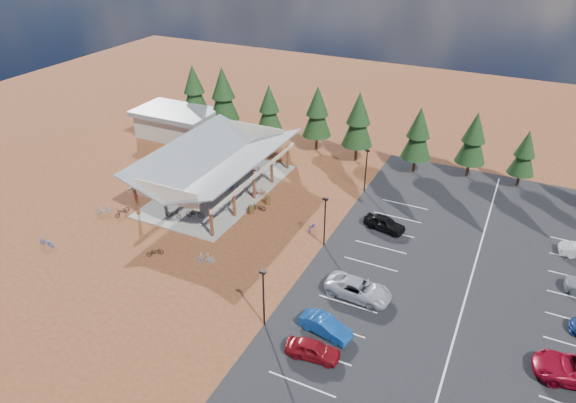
{
  "coord_description": "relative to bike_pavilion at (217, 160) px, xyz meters",
  "views": [
    {
      "loc": [
        19.68,
        -35.95,
        27.95
      ],
      "look_at": [
        0.1,
        4.24,
        2.43
      ],
      "focal_mm": 32.0,
      "sensor_mm": 36.0,
      "label": 1
    }
  ],
  "objects": [
    {
      "name": "pine_4",
      "position": [
        11.35,
        14.4,
        1.69
      ],
      "size": [
        3.88,
        3.88,
        9.03
      ],
      "color": "#382314",
      "rests_on": "ground"
    },
    {
      "name": "pine_7",
      "position": [
        30.53,
        15.92,
        0.4
      ],
      "size": [
        2.97,
        2.97,
        6.93
      ],
      "color": "#382314",
      "rests_on": "ground"
    },
    {
      "name": "bike_9",
      "position": [
        -7.99,
        -9.8,
        -3.31
      ],
      "size": [
        1.64,
        1.43,
        1.02
      ],
      "primitive_type": "imported",
      "rotation": [
        0.0,
        0.0,
        2.24
      ],
      "color": "gray",
      "rests_on": "ground"
    },
    {
      "name": "bike_8",
      "position": [
        -6.12,
        -9.15,
        -3.32
      ],
      "size": [
        0.86,
        1.97,
        1.0
      ],
      "primitive_type": "imported",
      "rotation": [
        0.0,
        0.0,
        -0.1
      ],
      "color": "black",
      "rests_on": "ground"
    },
    {
      "name": "asphalt_lot",
      "position": [
        28.5,
        -4.0,
        -3.8
      ],
      "size": [
        27.0,
        44.0,
        0.04
      ],
      "primitive_type": "cube",
      "color": "black",
      "rests_on": "ground"
    },
    {
      "name": "pine_2",
      "position": [
        -1.15,
        14.6,
        1.18
      ],
      "size": [
        3.52,
        3.52,
        8.19
      ],
      "color": "#382314",
      "rests_on": "ground"
    },
    {
      "name": "bike_6",
      "position": [
        1.64,
        0.58,
        -3.3
      ],
      "size": [
        1.71,
        0.99,
        0.85
      ],
      "primitive_type": "imported",
      "rotation": [
        0.0,
        0.0,
        1.85
      ],
      "color": "navy",
      "rests_on": "concrete_pad"
    },
    {
      "name": "bike_2",
      "position": [
        -2.48,
        2.99,
        -3.29
      ],
      "size": [
        1.71,
        0.86,
        0.86
      ],
      "primitive_type": "imported",
      "rotation": [
        0.0,
        0.0,
        1.39
      ],
      "color": "#13189C",
      "rests_on": "concrete_pad"
    },
    {
      "name": "bike_15",
      "position": [
        4.66,
        0.76,
        -3.33
      ],
      "size": [
        1.56,
        1.41,
        0.99
      ],
      "primitive_type": "imported",
      "rotation": [
        0.0,
        0.0,
        2.27
      ],
      "color": "maroon",
      "rests_on": "ground"
    },
    {
      "name": "concrete_pad",
      "position": [
        0.0,
        0.0,
        -3.77
      ],
      "size": [
        10.6,
        18.6,
        0.1
      ],
      "primitive_type": "cube",
      "color": "gray",
      "rests_on": "ground"
    },
    {
      "name": "ground",
      "position": [
        10.0,
        -7.0,
        -3.82
      ],
      "size": [
        140.0,
        140.0,
        0.0
      ],
      "primitive_type": "plane",
      "color": "brown",
      "rests_on": "ground"
    },
    {
      "name": "car_2",
      "position": [
        20.43,
        -10.72,
        -3.02
      ],
      "size": [
        5.64,
        2.82,
        1.54
      ],
      "primitive_type": "imported",
      "rotation": [
        0.0,
        0.0,
        1.52
      ],
      "color": "#ABADB4",
      "rests_on": "asphalt_lot"
    },
    {
      "name": "pine_3",
      "position": [
        5.52,
        15.25,
        1.54
      ],
      "size": [
        3.77,
        3.77,
        8.78
      ],
      "color": "#382314",
      "rests_on": "ground"
    },
    {
      "name": "bike_13",
      "position": [
        6.44,
        -12.33,
        -3.29
      ],
      "size": [
        1.85,
        1.14,
        1.08
      ],
      "primitive_type": "imported",
      "rotation": [
        0.0,
        0.0,
        5.1
      ],
      "color": "#999AA2",
      "rests_on": "ground"
    },
    {
      "name": "pine_1",
      "position": [
        -8.16,
        14.45,
        2.13
      ],
      "size": [
        4.18,
        4.18,
        9.74
      ],
      "color": "#382314",
      "rests_on": "ground"
    },
    {
      "name": "trash_bin_0",
      "position": [
        5.86,
        -2.94,
        -3.37
      ],
      "size": [
        0.6,
        0.6,
        0.9
      ],
      "primitive_type": "cylinder",
      "color": "#4B381B",
      "rests_on": "ground"
    },
    {
      "name": "bike_0",
      "position": [
        -0.94,
        -7.3,
        -3.25
      ],
      "size": [
        1.88,
        0.88,
        0.95
      ],
      "primitive_type": "imported",
      "rotation": [
        0.0,
        0.0,
        1.71
      ],
      "color": "black",
      "rests_on": "concrete_pad"
    },
    {
      "name": "car_4",
      "position": [
        19.38,
        0.18,
        -3.07
      ],
      "size": [
        4.44,
        2.44,
        1.43
      ],
      "primitive_type": "imported",
      "rotation": [
        0.0,
        0.0,
        1.38
      ],
      "color": "black",
      "rests_on": "asphalt_lot"
    },
    {
      "name": "trash_bin_1",
      "position": [
        6.47,
        -0.39,
        -3.37
      ],
      "size": [
        0.6,
        0.6,
        0.9
      ],
      "primitive_type": "cylinder",
      "color": "#4B381B",
      "rests_on": "ground"
    },
    {
      "name": "bike_10",
      "position": [
        -8.56,
        -16.77,
        -3.34
      ],
      "size": [
        1.85,
        0.66,
        0.97
      ],
      "primitive_type": "imported",
      "rotation": [
        0.0,
        0.0,
        4.72
      ],
      "color": "#165197",
      "rests_on": "ground"
    },
    {
      "name": "bike_4",
      "position": [
        1.06,
        -6.28,
        -3.22
      ],
      "size": [
        2.01,
        1.15,
        1.0
      ],
      "primitive_type": "imported",
      "rotation": [
        0.0,
        0.0,
        1.84
      ],
      "color": "black",
      "rests_on": "concrete_pad"
    },
    {
      "name": "bike_14",
      "position": [
        12.91,
        -3.14,
        -3.42
      ],
      "size": [
        0.56,
        1.54,
        0.8
      ],
      "primitive_type": "imported",
      "rotation": [
        0.0,
        0.0,
        0.02
      ],
      "color": "navy",
      "rests_on": "ground"
    },
    {
      "name": "outbuilding",
      "position": [
        -14.0,
        11.0,
        -1.8
      ],
      "size": [
        11.0,
        7.0,
        3.9
      ],
      "color": "#ADA593",
      "rests_on": "ground"
    },
    {
      "name": "pine_5",
      "position": [
        18.83,
        14.29,
        1.26
      ],
      "size": [
        3.57,
        3.57,
        8.32
      ],
      "color": "#382314",
      "rests_on": "ground"
    },
    {
      "name": "lamp_post_0",
      "position": [
        15.0,
        -17.0,
        -0.85
      ],
      "size": [
        0.5,
        0.25,
        5.14
      ],
      "color": "black",
      "rests_on": "ground"
    },
    {
      "name": "bike_3",
      "position": [
        -2.77,
        4.42,
        -3.18
      ],
      "size": [
        1.88,
        0.89,
        1.09
      ],
      "primitive_type": "imported",
      "rotation": [
        0.0,
        0.0,
        1.79
      ],
      "color": "maroon",
      "rests_on": "concrete_pad"
    },
    {
      "name": "bike_1",
      "position": [
        -0.76,
        -4.21,
        -3.28
      ],
      "size": [
        1.49,
        0.49,
        0.88
      ],
      "primitive_type": "imported",
      "rotation": [
        0.0,
        0.0,
        1.52
      ],
      "color": "gray",
      "rests_on": "concrete_pad"
    },
    {
      "name": "bike_12",
      "position": [
        1.57,
        -13.41,
        -3.41
      ],
      "size": [
        1.51,
        1.51,
        0.83
      ],
      "primitive_type": "imported",
      "rotation": [
        0.0,
        0.0,
        2.36
      ],
      "color": "black",
      "rests_on": "ground"
    },
    {
      "name": "lamp_post_1",
      "position": [
        15.0,
        -5.0,
        -0.85
      ],
      "size": [
        0.5,
        0.25,
        5.14
      ],
      "color": "black",
      "rests_on": "ground"
    },
    {
      "name": "lamp_post_2",
      "position": [
        15.0,
        7.0,
        -0.85
      ],
      "size": [
        0.5,
        0.25,
        5.14
      ],
      "color": "black",
      "rests_on": "ground"
    },
    {
      "name": "car_1",
      "position": [
        19.59,
        -15.82,
        -3.1
      ],
      "size": [
        4.35,
        2.16,
        1.37
      ],
      "primitive_type": "imported",
      "rotation": [
        0.0,
        0.0,
        1.39
      ],
      "color": "#124495",
      "rests_on": "asphalt_lot"
    },
    {
      "name": "pine_0",
      "position": [
        -13.83,
        15.6,
        1.72
      ],
      "size": [
        3.89,
        3.89,
        9.07
      ],
      "color": "#382314",
      "rests_on": "ground"
    },
    {
      "name": "bike_pavilion",
      "position": [
        0.0,
        0.0,
        0.0
      ],
      "size": [
        11.65,
        19.4,
        4.97
      ],
      "color": "#563518",
      "rests_on": "concrete_pad"
    },
    {
      "name": "bike_7",
      "position": [
        1.83,
        5.32,
        -3.18
      ],
      "size": [
        1.82,
        0.59,
        1.08
      ],
      "primitive_type": "imported",
      "rotation": [
        0.0,
        0.0,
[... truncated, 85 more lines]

